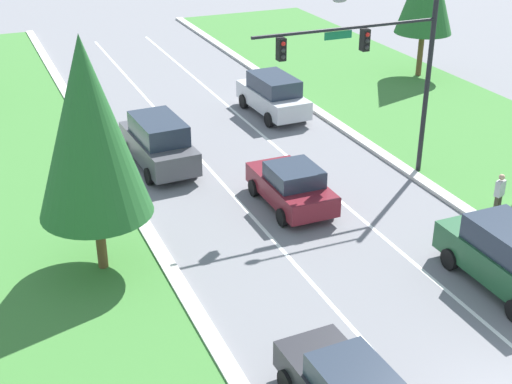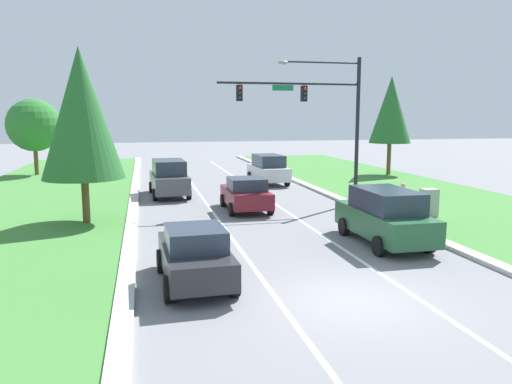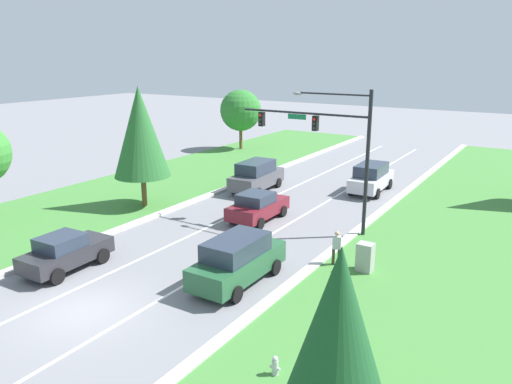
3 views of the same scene
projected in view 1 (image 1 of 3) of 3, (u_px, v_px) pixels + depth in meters
traffic_signal_mast at (383, 56)px, 26.63m from camera, size 7.60×0.41×7.73m
graphite_suv at (159, 142)px, 29.71m from camera, size 2.32×5.03×2.15m
forest_suv at (510, 258)px, 21.47m from camera, size 2.12×4.95×2.06m
burgundy_sedan at (292, 186)px, 26.50m from camera, size 2.13×4.23×1.68m
silver_suv at (273, 95)px, 35.48m from camera, size 2.21×4.92×2.03m
pedestrian at (499, 193)px, 25.70m from camera, size 0.43×0.34×1.69m
conifer_mid_left_tree at (88, 128)px, 20.79m from camera, size 3.48×3.48×7.60m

